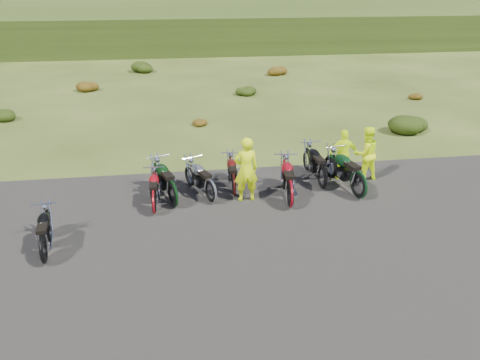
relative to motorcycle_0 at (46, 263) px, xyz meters
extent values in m
plane|color=#344015|center=(4.53, 0.95, 0.00)|extent=(300.00, 300.00, 0.00)
cube|color=black|center=(4.53, -1.05, 0.00)|extent=(20.00, 12.00, 0.04)
cube|color=#304216|center=(4.53, 110.95, 0.00)|extent=(300.00, 90.00, 9.17)
ellipsoid|color=black|center=(-4.57, 12.25, 0.31)|extent=(1.03, 1.03, 0.61)
ellipsoid|color=#602C0C|center=(-1.67, 17.55, 0.38)|extent=(1.30, 1.30, 0.77)
ellipsoid|color=black|center=(1.23, 22.85, 0.46)|extent=(1.56, 1.56, 0.92)
ellipsoid|color=#602C0C|center=(4.13, 10.15, 0.23)|extent=(0.77, 0.77, 0.45)
ellipsoid|color=black|center=(7.03, 15.45, 0.31)|extent=(1.03, 1.03, 0.61)
ellipsoid|color=#602C0C|center=(9.93, 20.75, 0.38)|extent=(1.30, 1.30, 0.77)
ellipsoid|color=black|center=(12.83, 8.05, 0.46)|extent=(1.56, 1.56, 0.92)
ellipsoid|color=#602C0C|center=(15.73, 13.35, 0.23)|extent=(0.77, 0.77, 0.45)
imported|color=#DBF80D|center=(5.04, 2.54, 0.95)|extent=(0.73, 0.51, 1.91)
imported|color=#DBF80D|center=(9.00, 3.49, 0.87)|extent=(0.94, 0.79, 1.74)
imported|color=#DBF80D|center=(8.35, 3.68, 0.81)|extent=(0.98, 0.48, 1.62)
camera|label=1|loc=(3.11, -9.57, 6.05)|focal=35.00mm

